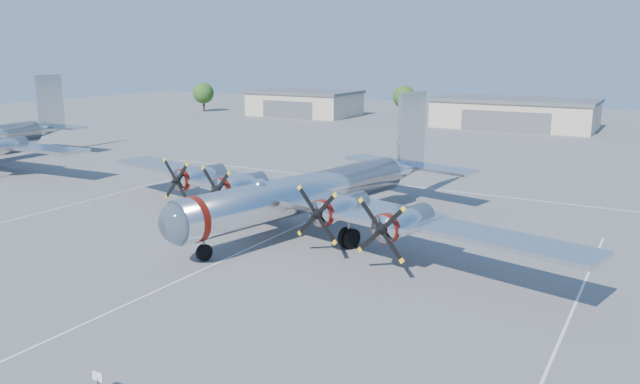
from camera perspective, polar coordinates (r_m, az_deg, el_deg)
The scene contains 8 objects.
ground at distance 45.89m, azimuth -6.13°, elevation -4.99°, with size 260.00×260.00×0.00m, color #5B5B5D.
parking_lines at distance 44.56m, azimuth -7.45°, elevation -5.58°, with size 60.00×50.08×0.01m.
hangar_west at distance 137.42m, azimuth -1.43°, elevation 8.15°, with size 22.60×14.60×5.40m.
hangar_center at distance 120.59m, azimuth 17.35°, elevation 6.91°, with size 28.60×14.60×5.40m.
tree_far_west at distance 148.66m, azimuth -10.62°, elevation 8.88°, with size 4.80×4.80×6.64m.
tree_west at distance 135.54m, azimuth 7.71°, elevation 8.61°, with size 4.80×4.80×6.64m.
main_bomber_b29 at distance 50.33m, azimuth -0.61°, elevation -3.30°, with size 46.15×31.57×10.21m, color silver, non-canonical shape.
info_placard at distance 28.43m, azimuth -19.66°, elevation -15.80°, with size 0.55×0.06×1.04m.
Camera 1 is at (25.75, -35.30, 14.02)m, focal length 35.00 mm.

